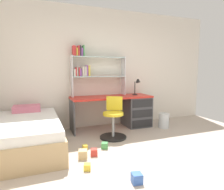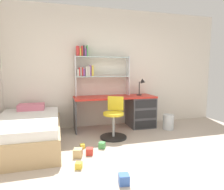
{
  "view_description": "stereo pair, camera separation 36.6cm",
  "coord_description": "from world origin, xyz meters",
  "px_view_note": "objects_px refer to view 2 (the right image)",
  "views": [
    {
      "loc": [
        -1.55,
        -1.83,
        1.3
      ],
      "look_at": [
        -0.23,
        1.56,
        0.85
      ],
      "focal_mm": 31.36,
      "sensor_mm": 36.0,
      "label": 1
    },
    {
      "loc": [
        -1.21,
        -1.94,
        1.3
      ],
      "look_at": [
        -0.23,
        1.56,
        0.85
      ],
      "focal_mm": 31.36,
      "sensor_mm": 36.0,
      "label": 2
    }
  ],
  "objects_px": {
    "swivel_chair": "(114,122)",
    "toy_block_yellow_0": "(79,166)",
    "toy_block_red_1": "(90,151)",
    "toy_block_green_4": "(102,145)",
    "desk_lamp": "(142,84)",
    "desk": "(134,110)",
    "bed_platform": "(27,131)",
    "toy_block_yellow_5": "(83,146)",
    "waste_bin": "(168,122)",
    "bookshelf_hutch": "(94,67)",
    "toy_block_natural_3": "(78,153)",
    "toy_block_blue_2": "(124,179)"
  },
  "relations": [
    {
      "from": "bookshelf_hutch",
      "to": "desk_lamp",
      "type": "height_order",
      "value": "bookshelf_hutch"
    },
    {
      "from": "toy_block_red_1",
      "to": "desk",
      "type": "bearing_deg",
      "value": 45.29
    },
    {
      "from": "toy_block_red_1",
      "to": "toy_block_green_4",
      "type": "bearing_deg",
      "value": 39.66
    },
    {
      "from": "toy_block_yellow_5",
      "to": "toy_block_blue_2",
      "type": "bearing_deg",
      "value": -74.44
    },
    {
      "from": "bookshelf_hutch",
      "to": "desk_lamp",
      "type": "bearing_deg",
      "value": -9.63
    },
    {
      "from": "bookshelf_hutch",
      "to": "toy_block_green_4",
      "type": "relative_size",
      "value": 12.28
    },
    {
      "from": "waste_bin",
      "to": "desk",
      "type": "bearing_deg",
      "value": 148.61
    },
    {
      "from": "desk_lamp",
      "to": "toy_block_blue_2",
      "type": "relative_size",
      "value": 3.23
    },
    {
      "from": "desk",
      "to": "bed_platform",
      "type": "xyz_separation_m",
      "value": [
        -2.23,
        -0.61,
        -0.15
      ]
    },
    {
      "from": "desk",
      "to": "waste_bin",
      "type": "xyz_separation_m",
      "value": [
        0.66,
        -0.4,
        -0.24
      ]
    },
    {
      "from": "swivel_chair",
      "to": "toy_block_red_1",
      "type": "relative_size",
      "value": 7.65
    },
    {
      "from": "toy_block_red_1",
      "to": "toy_block_natural_3",
      "type": "distance_m",
      "value": 0.19
    },
    {
      "from": "desk_lamp",
      "to": "bookshelf_hutch",
      "type": "bearing_deg",
      "value": 170.37
    },
    {
      "from": "desk",
      "to": "toy_block_yellow_5",
      "type": "xyz_separation_m",
      "value": [
        -1.33,
        -0.98,
        -0.37
      ]
    },
    {
      "from": "toy_block_green_4",
      "to": "waste_bin",
      "type": "bearing_deg",
      "value": 21.61
    },
    {
      "from": "bed_platform",
      "to": "toy_block_natural_3",
      "type": "xyz_separation_m",
      "value": [
        0.8,
        -0.69,
        -0.19
      ]
    },
    {
      "from": "desk",
      "to": "toy_block_green_4",
      "type": "bearing_deg",
      "value": -133.51
    },
    {
      "from": "toy_block_yellow_0",
      "to": "toy_block_blue_2",
      "type": "height_order",
      "value": "toy_block_blue_2"
    },
    {
      "from": "waste_bin",
      "to": "toy_block_natural_3",
      "type": "height_order",
      "value": "waste_bin"
    },
    {
      "from": "toy_block_yellow_5",
      "to": "toy_block_red_1",
      "type": "bearing_deg",
      "value": -75.6
    },
    {
      "from": "toy_block_green_4",
      "to": "toy_block_natural_3",
      "type": "bearing_deg",
      "value": -151.04
    },
    {
      "from": "desk_lamp",
      "to": "bed_platform",
      "type": "height_order",
      "value": "desk_lamp"
    },
    {
      "from": "toy_block_green_4",
      "to": "swivel_chair",
      "type": "bearing_deg",
      "value": 53.72
    },
    {
      "from": "desk",
      "to": "desk_lamp",
      "type": "height_order",
      "value": "desk_lamp"
    },
    {
      "from": "swivel_chair",
      "to": "toy_block_yellow_0",
      "type": "xyz_separation_m",
      "value": [
        -0.8,
        -1.07,
        -0.27
      ]
    },
    {
      "from": "toy_block_yellow_0",
      "to": "desk",
      "type": "bearing_deg",
      "value": 48.73
    },
    {
      "from": "toy_block_red_1",
      "to": "waste_bin",
      "type": "bearing_deg",
      "value": 24.28
    },
    {
      "from": "swivel_chair",
      "to": "desk",
      "type": "bearing_deg",
      "value": 41.81
    },
    {
      "from": "desk",
      "to": "bookshelf_hutch",
      "type": "xyz_separation_m",
      "value": [
        -0.9,
        0.19,
        0.98
      ]
    },
    {
      "from": "toy_block_green_4",
      "to": "toy_block_yellow_5",
      "type": "bearing_deg",
      "value": 164.46
    },
    {
      "from": "toy_block_red_1",
      "to": "toy_block_natural_3",
      "type": "height_order",
      "value": "toy_block_natural_3"
    },
    {
      "from": "desk_lamp",
      "to": "toy_block_yellow_0",
      "type": "xyz_separation_m",
      "value": [
        -1.66,
        -1.67,
        -0.95
      ]
    },
    {
      "from": "bookshelf_hutch",
      "to": "bed_platform",
      "type": "distance_m",
      "value": 1.92
    },
    {
      "from": "bookshelf_hutch",
      "to": "bed_platform",
      "type": "xyz_separation_m",
      "value": [
        -1.33,
        -0.8,
        -1.12
      ]
    },
    {
      "from": "toy_block_yellow_0",
      "to": "toy_block_red_1",
      "type": "height_order",
      "value": "toy_block_red_1"
    },
    {
      "from": "swivel_chair",
      "to": "toy_block_green_4",
      "type": "distance_m",
      "value": 0.64
    },
    {
      "from": "toy_block_yellow_0",
      "to": "toy_block_blue_2",
      "type": "relative_size",
      "value": 0.74
    },
    {
      "from": "toy_block_blue_2",
      "to": "waste_bin",
      "type": "bearing_deg",
      "value": 46.84
    },
    {
      "from": "desk",
      "to": "swivel_chair",
      "type": "distance_m",
      "value": 0.9
    },
    {
      "from": "desk_lamp",
      "to": "waste_bin",
      "type": "xyz_separation_m",
      "value": [
        0.46,
        -0.41,
        -0.82
      ]
    },
    {
      "from": "desk",
      "to": "toy_block_blue_2",
      "type": "relative_size",
      "value": 15.33
    },
    {
      "from": "bookshelf_hutch",
      "to": "toy_block_yellow_5",
      "type": "relative_size",
      "value": 16.6
    },
    {
      "from": "toy_block_blue_2",
      "to": "toy_block_green_4",
      "type": "xyz_separation_m",
      "value": [
        -0.01,
        1.1,
        -0.01
      ]
    },
    {
      "from": "toy_block_yellow_0",
      "to": "bed_platform",
      "type": "bearing_deg",
      "value": 126.0
    },
    {
      "from": "bookshelf_hutch",
      "to": "toy_block_green_4",
      "type": "height_order",
      "value": "bookshelf_hutch"
    },
    {
      "from": "desk_lamp",
      "to": "toy_block_green_4",
      "type": "height_order",
      "value": "desk_lamp"
    },
    {
      "from": "desk",
      "to": "toy_block_yellow_0",
      "type": "bearing_deg",
      "value": -131.27
    },
    {
      "from": "desk_lamp",
      "to": "toy_block_natural_3",
      "type": "height_order",
      "value": "desk_lamp"
    },
    {
      "from": "waste_bin",
      "to": "toy_block_natural_3",
      "type": "distance_m",
      "value": 2.29
    },
    {
      "from": "bookshelf_hutch",
      "to": "desk",
      "type": "bearing_deg",
      "value": -11.85
    }
  ]
}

